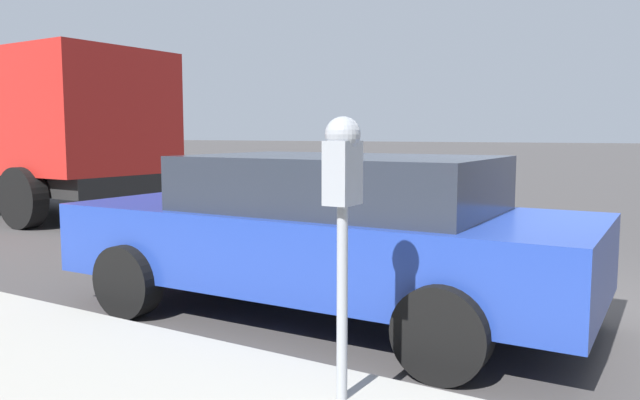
{
  "coord_description": "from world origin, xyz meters",
  "views": [
    {
      "loc": [
        -5.48,
        -0.99,
        1.59
      ],
      "look_at": [
        -2.56,
        0.78,
        1.23
      ],
      "focal_mm": 35.0,
      "sensor_mm": 36.0,
      "label": 1
    }
  ],
  "objects": [
    {
      "name": "ground_plane",
      "position": [
        0.0,
        0.0,
        0.0
      ],
      "size": [
        220.0,
        220.0,
        0.0
      ],
      "primitive_type": "plane",
      "color": "#3D3A3A"
    },
    {
      "name": "parking_meter",
      "position": [
        -2.6,
        0.62,
        1.32
      ],
      "size": [
        0.21,
        0.19,
        1.54
      ],
      "color": "gray",
      "rests_on": "sidewalk"
    },
    {
      "name": "car_blue",
      "position": [
        -0.87,
        1.74,
        0.76
      ],
      "size": [
        2.13,
        4.6,
        1.4
      ],
      "rotation": [
        0.0,
        0.0,
        0.02
      ],
      "color": "navy",
      "rests_on": "ground_plane"
    }
  ]
}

